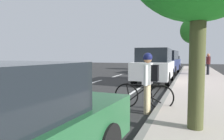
{
  "coord_description": "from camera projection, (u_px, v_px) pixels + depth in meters",
  "views": [
    {
      "loc": [
        2.56,
        -11.81,
        1.6
      ],
      "look_at": [
        0.38,
        -6.01,
        1.16
      ],
      "focal_mm": 33.51,
      "sensor_mm": 36.0,
      "label": 1
    }
  ],
  "objects": [
    {
      "name": "parked_suv_dark_blue_mid",
      "position": [
        166.0,
        62.0,
        18.09
      ],
      "size": [
        2.16,
        4.79,
        1.99
      ],
      "color": "navy",
      "rests_on": "ground"
    },
    {
      "name": "ground",
      "position": [
        143.0,
        83.0,
        12.04
      ],
      "size": [
        59.32,
        59.32,
        0.0
      ],
      "primitive_type": "plane",
      "color": "#292929"
    },
    {
      "name": "pedestrian_on_phone",
      "position": [
        208.0,
        63.0,
        15.81
      ],
      "size": [
        0.29,
        0.61,
        1.6
      ],
      "color": "black",
      "rests_on": "sidewalk"
    },
    {
      "name": "parked_suv_white_second",
      "position": [
        155.0,
        65.0,
        12.15
      ],
      "size": [
        2.0,
        4.72,
        1.99
      ],
      "color": "white",
      "rests_on": "ground"
    },
    {
      "name": "parked_sedan_silver_far",
      "position": [
        173.0,
        62.0,
        25.09
      ],
      "size": [
        1.88,
        4.42,
        1.52
      ],
      "color": "#B7BABF",
      "rests_on": "ground"
    },
    {
      "name": "street_tree_far_end",
      "position": [
        193.0,
        31.0,
        20.83
      ],
      "size": [
        2.43,
        2.43,
        5.21
      ],
      "color": "#4C4024",
      "rests_on": "sidewalk"
    },
    {
      "name": "curb_edge",
      "position": [
        174.0,
        83.0,
        11.43
      ],
      "size": [
        0.16,
        37.08,
        0.13
      ],
      "primitive_type": "cube",
      "color": "gray",
      "rests_on": "ground"
    },
    {
      "name": "cyclist_with_backpack",
      "position": [
        149.0,
        77.0,
        5.7
      ],
      "size": [
        0.42,
        0.62,
        1.67
      ],
      "color": "#C6B284",
      "rests_on": "ground"
    },
    {
      "name": "sidewalk",
      "position": [
        206.0,
        85.0,
        10.86
      ],
      "size": [
        3.05,
        37.08,
        0.13
      ],
      "primitive_type": "cube",
      "color": "#B5A69D",
      "rests_on": "ground"
    },
    {
      "name": "bicycle_at_curb",
      "position": [
        144.0,
        96.0,
        6.24
      ],
      "size": [
        1.78,
        0.46,
        0.8
      ],
      "color": "black",
      "rests_on": "ground"
    },
    {
      "name": "lane_stripe_bike_edge",
      "position": [
        147.0,
        83.0,
        11.95
      ],
      "size": [
        0.12,
        37.08,
        0.01
      ],
      "primitive_type": "cube",
      "color": "white",
      "rests_on": "ground"
    },
    {
      "name": "lane_stripe_centre",
      "position": [
        94.0,
        82.0,
        12.42
      ],
      "size": [
        0.14,
        35.8,
        0.01
      ],
      "color": "white",
      "rests_on": "ground"
    }
  ]
}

